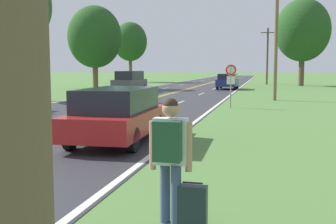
% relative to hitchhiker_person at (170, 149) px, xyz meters
% --- Properties ---
extents(hitchhiker_person, '(0.59, 0.43, 1.75)m').
position_rel_hitchhiker_person_xyz_m(hitchhiker_person, '(0.00, 0.00, 0.00)').
color(hitchhiker_person, '#38476B').
rests_on(hitchhiker_person, ground).
extents(suitcase, '(0.39, 0.19, 0.63)m').
position_rel_hitchhiker_person_xyz_m(suitcase, '(0.32, -0.02, -0.78)').
color(suitcase, '#19282D').
rests_on(suitcase, ground).
extents(traffic_sign, '(0.60, 0.10, 2.34)m').
position_rel_hitchhiker_person_xyz_m(traffic_sign, '(-0.59, 17.38, 0.68)').
color(traffic_sign, gray).
rests_on(traffic_sign, ground).
extents(utility_pole_midground, '(1.80, 0.24, 9.10)m').
position_rel_hitchhiker_person_xyz_m(utility_pole_midground, '(1.84, 23.28, 3.64)').
color(utility_pole_midground, brown).
rests_on(utility_pole_midground, ground).
extents(utility_pole_far, '(1.80, 0.24, 7.30)m').
position_rel_hitchhiker_person_xyz_m(utility_pole_far, '(1.38, 51.33, 2.73)').
color(utility_pole_far, brown).
rests_on(utility_pole_far, ground).
extents(tree_left_verge, '(6.45, 6.45, 10.31)m').
position_rel_hitchhiker_person_xyz_m(tree_left_verge, '(5.38, 47.51, 5.51)').
color(tree_left_verge, brown).
rests_on(tree_left_verge, ground).
extents(tree_behind_sign, '(4.54, 4.54, 8.89)m').
position_rel_hitchhiker_person_xyz_m(tree_behind_sign, '(-14.94, 20.00, 5.17)').
color(tree_behind_sign, brown).
rests_on(tree_behind_sign, ground).
extents(tree_mid_treeline, '(5.12, 5.12, 9.07)m').
position_rel_hitchhiker_person_xyz_m(tree_mid_treeline, '(-18.97, 56.29, 5.03)').
color(tree_mid_treeline, brown).
rests_on(tree_mid_treeline, ground).
extents(tree_right_cluster, '(5.55, 5.55, 8.53)m').
position_rel_hitchhiker_person_xyz_m(tree_right_cluster, '(-16.08, 35.74, 4.25)').
color(tree_right_cluster, brown).
rests_on(tree_right_cluster, ground).
extents(car_red_van_nearest, '(2.05, 4.63, 1.56)m').
position_rel_hitchhiker_person_xyz_m(car_red_van_nearest, '(-2.92, 6.05, -0.23)').
color(car_red_van_nearest, black).
rests_on(car_red_van_nearest, ground).
extents(car_white_sedan_approaching, '(1.93, 4.12, 1.46)m').
position_rel_hitchhiker_person_xyz_m(car_white_sedan_approaching, '(-10.73, 11.78, -0.30)').
color(car_white_sedan_approaching, black).
rests_on(car_white_sedan_approaching, ground).
extents(car_dark_grey_suv_mid_near, '(1.97, 4.47, 1.87)m').
position_rel_hitchhiker_person_xyz_m(car_dark_grey_suv_mid_near, '(-10.43, 29.98, -0.09)').
color(car_dark_grey_suv_mid_near, black).
rests_on(car_dark_grey_suv_mid_near, ground).
extents(car_dark_blue_suv_mid_far, '(1.99, 4.42, 1.56)m').
position_rel_hitchhiker_person_xyz_m(car_dark_blue_suv_mid_far, '(-2.49, 37.29, -0.22)').
color(car_dark_blue_suv_mid_far, black).
rests_on(car_dark_blue_suv_mid_far, ground).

